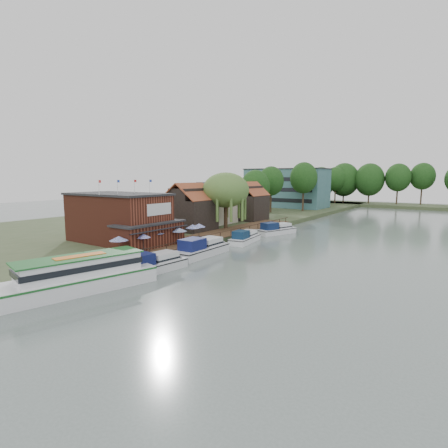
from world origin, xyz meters
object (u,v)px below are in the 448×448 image
Objects in this scene: umbrella_1 at (143,243)px; umbrella_4 at (193,232)px; umbrella_3 at (179,236)px; cottage_c at (248,201)px; umbrella_5 at (199,231)px; cottage_a at (190,207)px; swan at (111,276)px; cruiser_3 at (276,228)px; pub at (127,218)px; cottage_b at (210,203)px; cruiser_1 at (202,246)px; cruiser_2 at (245,236)px; tour_boat at (72,274)px; willow at (226,201)px; umbrella_0 at (119,246)px; cruiser_0 at (153,262)px; hotel_block at (286,188)px; umbrella_2 at (157,238)px.

umbrella_4 is (-0.18, 10.01, 0.00)m from umbrella_1.
cottage_c is at bearing 102.58° from umbrella_3.
umbrella_1 and umbrella_5 have the same top height.
cottage_a reaches higher than swan.
umbrella_5 is 17.76m from cruiser_3.
pub is 8.42× the size of umbrella_4.
cottage_b is at bearing -113.96° from cottage_c.
cruiser_1 reaches higher than cruiser_2.
willow is at bearing 114.86° from tour_boat.
umbrella_1 is at bearing -24.83° from pub.
umbrella_0 is 5.40× the size of swan.
pub is at bearing -127.96° from umbrella_5.
umbrella_5 reaches higher than swan.
umbrella_4 is at bearing -86.64° from cruiser_3.
cruiser_0 is at bearing -88.07° from cruiser_1.
cottage_b is 35.30m from cruiser_0.
umbrella_5 is (0.69, 14.57, 0.00)m from umbrella_0.
umbrella_3 is at bearing 121.07° from cruiser_0.
hotel_block is at bearing 94.97° from cottage_b.
cottage_b is at bearing 106.70° from cottage_a.
umbrella_2 is at bearing 1.55° from pub.
hotel_block is 2.39× the size of cruiser_1.
cottage_c reaches higher than umbrella_2.
umbrella_2 is at bearing -151.44° from cruiser_1.
cruiser_3 is at bearing 80.22° from umbrella_0.
cottage_a and cottage_c have the same top height.
umbrella_5 is (7.52, -6.64, -2.96)m from cottage_a.
pub is 2.35× the size of cottage_c.
umbrella_2 is 16.37m from tour_boat.
umbrella_4 is 9.07m from cruiser_2.
pub reaches higher than umbrella_2.
cottage_c is at bearing 100.17° from umbrella_1.
hotel_block is 2.99× the size of cottage_c.
cruiser_0 is (11.74, -6.33, -3.48)m from pub.
hotel_block is at bearing 103.05° from umbrella_5.
cottage_c is 42.20m from cruiser_0.
swan is at bearing -100.77° from cruiser_2.
cottage_c is (4.00, 9.00, 0.00)m from cottage_b.
umbrella_3 is 22.52m from cruiser_3.
pub reaches higher than umbrella_0.
cottage_c reaches higher than swan.
tour_boat reaches higher than cruiser_3.
cruiser_3 is 40.86m from tour_boat.
umbrella_3 is at bearing 88.39° from umbrella_1.
cottage_c is 3.58× the size of umbrella_2.
swan is (10.82, -25.47, -5.03)m from cottage_a.
cruiser_3 is at bearing 1.59° from cottage_b.
cottage_b reaches higher than tour_boat.
willow is 1.07× the size of cruiser_0.
umbrella_5 is 0.15× the size of tour_boat.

